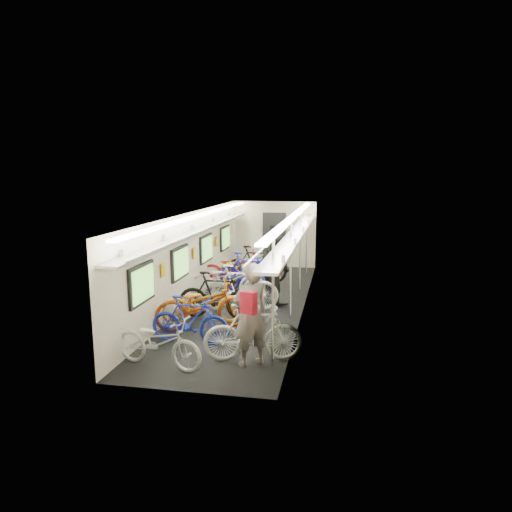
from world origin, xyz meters
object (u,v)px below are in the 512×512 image
at_px(backpack, 249,303).
at_px(bicycle_1, 190,320).
at_px(passenger_mid, 275,269).
at_px(passenger_near, 251,314).
at_px(bicycle_0, 159,342).

bearing_deg(backpack, bicycle_1, 162.77).
distance_m(bicycle_1, passenger_mid, 3.47).
height_order(bicycle_1, passenger_near, passenger_near).
bearing_deg(bicycle_0, backpack, -78.44).
relative_size(bicycle_0, passenger_near, 0.94).
relative_size(bicycle_1, passenger_near, 0.88).
bearing_deg(bicycle_1, backpack, -127.27).
relative_size(passenger_near, passenger_mid, 1.00).
bearing_deg(bicycle_0, bicycle_1, 3.22).
distance_m(passenger_mid, backpack, 4.42).
relative_size(bicycle_0, bicycle_1, 1.06).
xyz_separation_m(passenger_mid, backpack, (0.19, -4.40, 0.34)).
bearing_deg(passenger_near, passenger_mid, -127.67).
bearing_deg(passenger_near, bicycle_0, -25.68).
distance_m(bicycle_1, backpack, 2.03).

